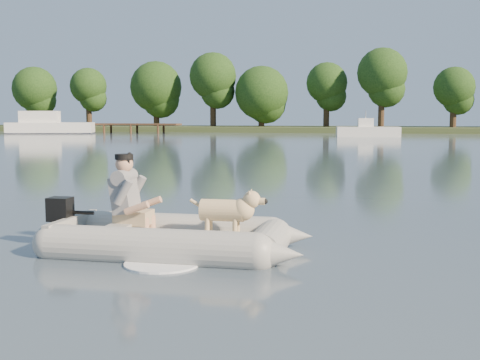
% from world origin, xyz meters
% --- Properties ---
extents(water, '(160.00, 160.00, 0.00)m').
position_xyz_m(water, '(0.00, 0.00, 0.00)').
color(water, '#4E5F69').
rests_on(water, ground).
extents(shore_bank, '(160.00, 12.00, 0.70)m').
position_xyz_m(shore_bank, '(0.00, 62.00, 0.25)').
color(shore_bank, '#47512D').
rests_on(shore_bank, water).
extents(dock, '(18.00, 2.00, 1.04)m').
position_xyz_m(dock, '(-26.00, 52.00, 0.52)').
color(dock, '#4C331E').
rests_on(dock, water).
extents(treeline, '(71.02, 7.35, 9.27)m').
position_xyz_m(treeline, '(-3.71, 61.11, 5.48)').
color(treeline, '#332316').
rests_on(treeline, shore_bank).
extents(dinghy, '(4.46, 2.70, 1.41)m').
position_xyz_m(dinghy, '(-0.33, -0.50, 0.60)').
color(dinghy, '#959691').
rests_on(dinghy, water).
extents(man, '(0.74, 0.63, 1.10)m').
position_xyz_m(man, '(-1.04, -0.45, 0.79)').
color(man, slate).
rests_on(man, dinghy).
extents(dog, '(0.95, 0.34, 0.63)m').
position_xyz_m(dog, '(0.33, -0.45, 0.53)').
color(dog, tan).
rests_on(dog, dinghy).
extents(outboard_motor, '(0.42, 0.30, 0.80)m').
position_xyz_m(outboard_motor, '(-2.02, -0.50, 0.32)').
color(outboard_motor, black).
rests_on(outboard_motor, dinghy).
extents(cabin_cruiser, '(9.46, 5.71, 2.76)m').
position_xyz_m(cabin_cruiser, '(-29.51, 48.21, 1.17)').
color(cabin_cruiser, white).
rests_on(cabin_cruiser, water).
extents(motorboat, '(5.90, 2.81, 2.41)m').
position_xyz_m(motorboat, '(2.28, 46.21, 1.09)').
color(motorboat, white).
rests_on(motorboat, water).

